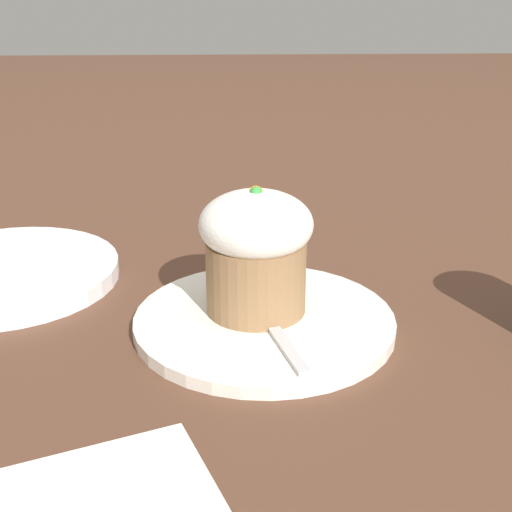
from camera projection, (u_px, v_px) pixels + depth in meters
ground_plane at (264, 327)px, 0.61m from camera, size 4.00×4.00×0.00m
dessert_plate at (264, 322)px, 0.61m from camera, size 0.22×0.22×0.01m
carrot_cake at (256, 249)px, 0.60m from camera, size 0.10×0.10×0.11m
spoon at (267, 318)px, 0.60m from camera, size 0.13×0.05×0.01m
side_plate at (4, 273)px, 0.70m from camera, size 0.22×0.22×0.02m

